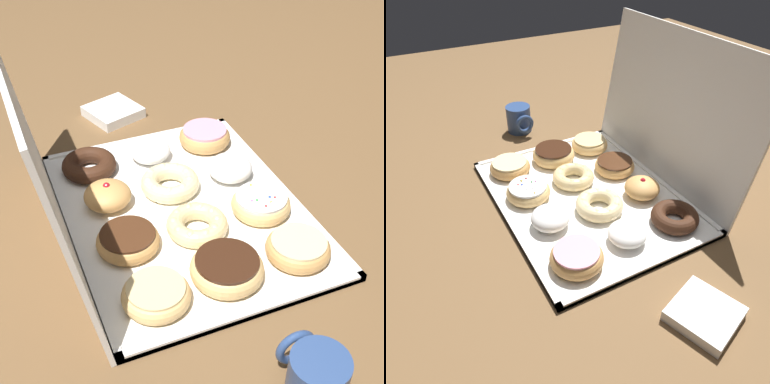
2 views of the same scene
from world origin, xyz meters
The scene contains 17 objects.
ground_plane centered at (0.00, 0.00, 0.00)m, with size 3.00×3.00×0.00m, color brown.
donut_box centered at (0.00, 0.00, 0.01)m, with size 0.56×0.43×0.01m.
box_lid_open centered at (0.00, 0.25, 0.19)m, with size 0.56×0.38×0.01m, color white.
glazed_ring_donut_0 centered at (-0.19, -0.13, 0.03)m, with size 0.11×0.11×0.04m.
sprinkle_donut_1 centered at (-0.06, -0.13, 0.03)m, with size 0.11×0.11×0.04m.
powdered_filled_donut_2 centered at (0.06, -0.13, 0.03)m, with size 0.09×0.09×0.05m.
pink_frosted_donut_3 centered at (0.20, -0.13, 0.03)m, with size 0.11×0.11×0.04m.
chocolate_frosted_donut_4 centered at (-0.19, 0.00, 0.03)m, with size 0.12×0.12×0.04m.
cruller_donut_5 centered at (-0.07, 0.00, 0.03)m, with size 0.11×0.11×0.03m.
cruller_donut_6 centered at (0.07, 0.00, 0.03)m, with size 0.12×0.12×0.04m.
powdered_filled_donut_7 centered at (0.19, 0.00, 0.03)m, with size 0.09×0.09×0.04m.
glazed_ring_donut_8 centered at (-0.20, 0.12, 0.03)m, with size 0.11×0.11×0.04m.
chocolate_frosted_donut_9 centered at (-0.06, 0.13, 0.03)m, with size 0.11×0.11×0.03m.
jelly_filled_donut_10 centered at (0.07, 0.13, 0.03)m, with size 0.09×0.09×0.05m.
chocolate_cake_ring_donut_11 centered at (0.19, 0.13, 0.03)m, with size 0.11×0.11×0.04m.
coffee_mug centered at (-0.43, -0.01, 0.05)m, with size 0.10×0.08×0.09m.
napkin_stack centered at (0.41, 0.02, 0.01)m, with size 0.11×0.11×0.02m, color white.
Camera 2 is at (0.66, -0.38, 0.60)m, focal length 34.77 mm.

